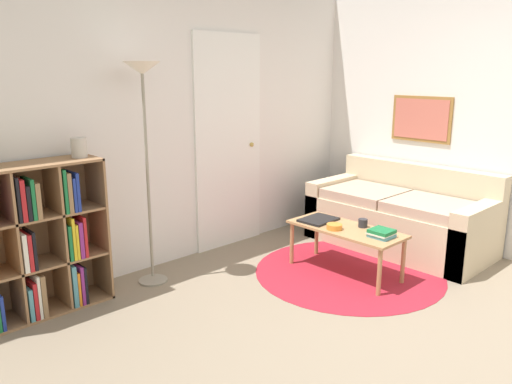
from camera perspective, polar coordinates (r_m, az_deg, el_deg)
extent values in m
plane|color=gray|center=(3.40, 19.09, -17.63)|extent=(14.00, 14.00, 0.00)
cube|color=silver|center=(4.60, -8.18, 8.27)|extent=(7.19, 0.05, 2.60)
cube|color=white|center=(4.90, -3.13, 5.62)|extent=(0.81, 0.02, 2.07)
sphere|color=tan|center=(5.08, -0.49, 5.45)|extent=(0.04, 0.04, 0.04)
cube|color=silver|center=(5.39, 19.21, 8.44)|extent=(0.05, 5.46, 2.60)
cube|color=olive|center=(5.40, 18.37, 7.93)|extent=(0.02, 0.65, 0.46)
cube|color=#C66656|center=(5.39, 18.31, 7.92)|extent=(0.01, 0.59, 0.40)
cylinder|color=maroon|center=(4.51, 10.54, -8.97)|extent=(1.64, 1.64, 0.01)
cube|color=#936B47|center=(4.07, -17.55, -3.72)|extent=(0.02, 0.34, 1.10)
cube|color=#936B47|center=(3.77, -24.71, 2.81)|extent=(0.98, 0.34, 0.02)
cube|color=#936B47|center=(4.09, -23.16, -12.28)|extent=(0.98, 0.34, 0.02)
cube|color=#936B47|center=(4.04, -24.69, -4.47)|extent=(0.98, 0.02, 1.10)
cube|color=#936B47|center=(3.85, -26.11, -5.49)|extent=(0.02, 0.32, 1.07)
cube|color=#936B47|center=(3.95, -21.77, -4.61)|extent=(0.02, 0.32, 1.07)
cube|color=#936B47|center=(3.95, -23.66, -7.50)|extent=(0.94, 0.32, 0.02)
cube|color=#936B47|center=(3.85, -24.17, -2.53)|extent=(0.94, 0.32, 0.02)
cube|color=teal|center=(3.95, -24.70, -11.37)|extent=(0.03, 0.19, 0.24)
cube|color=#B21E23|center=(3.98, -24.45, -10.84)|extent=(0.03, 0.27, 0.27)
cube|color=silver|center=(3.98, -24.11, -10.47)|extent=(0.02, 0.27, 0.32)
cube|color=olive|center=(3.98, -23.59, -10.50)|extent=(0.03, 0.23, 0.31)
cube|color=teal|center=(4.04, -20.53, -9.76)|extent=(0.03, 0.22, 0.32)
cube|color=orange|center=(4.06, -20.11, -10.05)|extent=(0.02, 0.22, 0.26)
cube|color=#7F287A|center=(4.07, -19.81, -9.67)|extent=(0.02, 0.24, 0.30)
cube|color=black|center=(4.09, -19.54, -9.61)|extent=(0.02, 0.26, 0.29)
cube|color=silver|center=(3.81, -25.25, -6.15)|extent=(0.03, 0.19, 0.27)
cube|color=#B21E23|center=(3.83, -24.85, -6.05)|extent=(0.03, 0.22, 0.26)
cube|color=black|center=(3.83, -24.38, -5.93)|extent=(0.02, 0.19, 0.28)
cube|color=#196B38|center=(3.91, -20.92, -5.30)|extent=(0.02, 0.19, 0.26)
cube|color=gold|center=(3.91, -20.60, -4.84)|extent=(0.02, 0.20, 0.32)
cube|color=gold|center=(3.96, -20.45, -5.02)|extent=(0.02, 0.27, 0.26)
cube|color=#7F287A|center=(3.95, -19.95, -4.91)|extent=(0.03, 0.23, 0.27)
cube|color=#B21E23|center=(3.94, -19.42, -4.68)|extent=(0.02, 0.19, 0.30)
cube|color=black|center=(3.71, -25.94, -0.67)|extent=(0.02, 0.20, 0.31)
cube|color=#B21E23|center=(3.74, -25.56, -0.70)|extent=(0.03, 0.23, 0.29)
cube|color=black|center=(3.73, -24.96, -1.01)|extent=(0.03, 0.20, 0.24)
cube|color=#196B38|center=(3.74, -24.52, -0.64)|extent=(0.03, 0.19, 0.28)
cube|color=olive|center=(3.78, -24.22, -0.68)|extent=(0.03, 0.26, 0.25)
cube|color=#196B38|center=(3.82, -21.53, 0.23)|extent=(0.02, 0.23, 0.32)
cube|color=olive|center=(3.83, -21.01, 0.06)|extent=(0.03, 0.20, 0.29)
cube|color=navy|center=(3.87, -20.74, -0.07)|extent=(0.02, 0.27, 0.25)
cube|color=navy|center=(3.87, -20.34, 0.20)|extent=(0.02, 0.25, 0.28)
cylinder|color=gray|center=(4.35, -11.68, -9.85)|extent=(0.24, 0.24, 0.01)
cylinder|color=gray|center=(4.08, -12.28, 1.68)|extent=(0.02, 0.02, 1.69)
cone|color=white|center=(4.00, -12.91, 13.64)|extent=(0.29, 0.29, 0.10)
cube|color=#CCB793|center=(5.18, 15.96, -3.67)|extent=(0.85, 1.73, 0.45)
cube|color=#CCB793|center=(5.42, 17.97, -1.11)|extent=(0.16, 1.73, 0.80)
cube|color=#CCB793|center=(4.83, 24.01, -4.74)|extent=(0.85, 0.16, 0.59)
cube|color=#CCB793|center=(5.58, 9.10, -1.32)|extent=(0.85, 0.16, 0.59)
cube|color=tan|center=(4.88, 19.22, -1.63)|extent=(0.65, 0.68, 0.10)
cube|color=tan|center=(5.22, 12.40, -0.19)|extent=(0.65, 0.68, 0.10)
cube|color=#AD7F51|center=(4.36, 10.23, -4.17)|extent=(0.43, 1.01, 0.02)
cylinder|color=#AD7F51|center=(4.05, 13.92, -8.90)|extent=(0.04, 0.04, 0.39)
cylinder|color=#AD7F51|center=(4.57, 4.12, -5.86)|extent=(0.04, 0.04, 0.39)
cylinder|color=#AD7F51|center=(4.33, 16.47, -7.56)|extent=(0.04, 0.04, 0.39)
cylinder|color=#AD7F51|center=(4.82, 6.95, -4.87)|extent=(0.04, 0.04, 0.39)
cube|color=black|center=(4.51, 7.16, -3.15)|extent=(0.34, 0.27, 0.02)
cylinder|color=orange|center=(4.29, 8.95, -3.94)|extent=(0.13, 0.13, 0.05)
cube|color=teal|center=(4.17, 14.16, -4.86)|extent=(0.17, 0.17, 0.03)
cube|color=silver|center=(4.16, 14.08, -4.62)|extent=(0.17, 0.17, 0.01)
cube|color=#196B38|center=(4.16, 14.17, -4.36)|extent=(0.17, 0.17, 0.03)
cylinder|color=#28282D|center=(4.39, 12.12, -3.49)|extent=(0.08, 0.08, 0.07)
cylinder|color=#B7B2A8|center=(3.89, -19.57, 4.81)|extent=(0.11, 0.11, 0.15)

